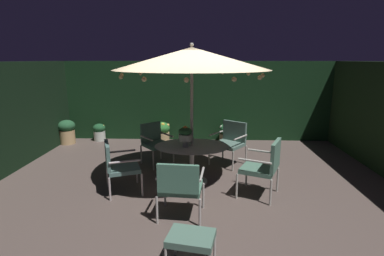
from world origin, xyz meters
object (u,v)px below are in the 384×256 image
(patio_chair_north, at_px, (118,164))
(ottoman_footrest, at_px, (191,239))
(patio_chair_south, at_px, (155,140))
(patio_chair_east, at_px, (265,164))
(patio_chair_southeast, at_px, (230,140))
(potted_plant_right_far, at_px, (67,131))
(patio_umbrella, at_px, (192,59))
(potted_plant_left_far, at_px, (99,132))
(potted_plant_left_near, at_px, (228,133))
(patio_chair_northeast, at_px, (180,185))
(patio_dining_table, at_px, (192,154))
(centerpiece_planter, at_px, (185,134))
(potted_plant_right_near, at_px, (161,132))

(patio_chair_north, height_order, ottoman_footrest, patio_chair_north)
(patio_chair_north, xyz_separation_m, patio_chair_south, (0.41, 1.56, 0.00))
(patio_chair_east, relative_size, patio_chair_southeast, 1.06)
(patio_chair_north, distance_m, potted_plant_right_far, 3.88)
(patio_umbrella, xyz_separation_m, potted_plant_right_far, (-3.63, 2.59, -1.98))
(patio_umbrella, distance_m, potted_plant_right_far, 4.88)
(potted_plant_left_far, xyz_separation_m, potted_plant_left_near, (3.76, -0.08, 0.02))
(patio_chair_north, relative_size, potted_plant_left_near, 1.63)
(patio_chair_northeast, distance_m, ottoman_footrest, 1.10)
(patio_chair_southeast, distance_m, ottoman_footrest, 3.64)
(patio_chair_southeast, distance_m, potted_plant_right_far, 4.71)
(patio_dining_table, distance_m, potted_plant_right_far, 4.47)
(patio_chair_northeast, xyz_separation_m, patio_chair_southeast, (0.95, 2.49, 0.02))
(patio_chair_east, relative_size, potted_plant_left_far, 2.03)
(ottoman_footrest, bearing_deg, potted_plant_left_near, 81.14)
(patio_chair_north, distance_m, patio_chair_east, 2.57)
(potted_plant_left_far, height_order, potted_plant_left_near, potted_plant_left_near)
(patio_chair_northeast, bearing_deg, centerpiece_planter, 90.07)
(patio_chair_southeast, height_order, patio_chair_south, patio_chair_southeast)
(patio_chair_east, bearing_deg, patio_chair_northeast, -149.72)
(ottoman_footrest, bearing_deg, patio_umbrella, 92.09)
(patio_umbrella, bearing_deg, patio_chair_north, -159.01)
(patio_chair_southeast, height_order, potted_plant_right_near, patio_chair_southeast)
(patio_dining_table, distance_m, ottoman_footrest, 2.46)
(potted_plant_right_far, relative_size, potted_plant_left_near, 1.19)
(potted_plant_right_near, bearing_deg, patio_chair_northeast, -78.32)
(potted_plant_left_far, bearing_deg, patio_dining_table, -46.16)
(patio_chair_south, relative_size, potted_plant_left_far, 1.83)
(patio_umbrella, distance_m, patio_chair_northeast, 2.27)
(patio_chair_north, bearing_deg, patio_chair_east, -1.54)
(patio_chair_north, height_order, potted_plant_left_far, patio_chair_north)
(patio_umbrella, bearing_deg, patio_dining_table, -43.52)
(patio_chair_southeast, relative_size, potted_plant_right_near, 1.60)
(potted_plant_left_far, bearing_deg, patio_chair_southeast, -26.64)
(patio_umbrella, bearing_deg, centerpiece_planter, -147.35)
(ottoman_footrest, bearing_deg, centerpiece_planter, 95.01)
(patio_chair_north, xyz_separation_m, potted_plant_right_far, (-2.34, 3.09, -0.17))
(patio_umbrella, distance_m, centerpiece_planter, 1.38)
(ottoman_footrest, bearing_deg, patio_chair_north, 125.35)
(patio_chair_north, distance_m, patio_chair_south, 1.61)
(centerpiece_planter, distance_m, potted_plant_right_far, 4.45)
(patio_umbrella, relative_size, potted_plant_right_near, 4.69)
(patio_chair_east, xyz_separation_m, potted_plant_right_near, (-2.26, 3.40, -0.28))
(patio_umbrella, xyz_separation_m, potted_plant_left_near, (0.92, 2.88, -2.06))
(patio_chair_south, distance_m, potted_plant_right_near, 1.79)
(patio_chair_southeast, bearing_deg, centerpiece_planter, -128.63)
(potted_plant_right_far, xyz_separation_m, potted_plant_left_near, (4.55, 0.28, -0.07))
(potted_plant_right_near, bearing_deg, potted_plant_left_near, 1.18)
(patio_umbrella, height_order, centerpiece_planter, patio_umbrella)
(patio_dining_table, xyz_separation_m, patio_chair_southeast, (0.83, 1.11, -0.01))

